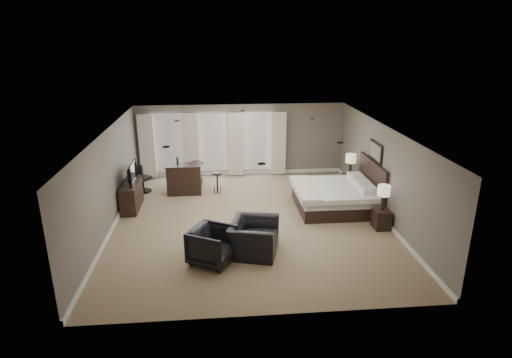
{
  "coord_description": "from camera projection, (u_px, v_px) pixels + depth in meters",
  "views": [
    {
      "loc": [
        -0.84,
        -10.94,
        5.01
      ],
      "look_at": [
        0.2,
        0.4,
        1.1
      ],
      "focal_mm": 30.0,
      "sensor_mm": 36.0,
      "label": 1
    }
  ],
  "objects": [
    {
      "name": "armchair_far",
      "position": [
        212.0,
        244.0,
        9.7
      ],
      "size": [
        1.18,
        1.21,
        0.94
      ],
      "primitive_type": "imported",
      "rotation": [
        0.0,
        0.0,
        1.08
      ],
      "color": "black",
      "rests_on": "ground"
    },
    {
      "name": "bar_stool_right",
      "position": [
        217.0,
        183.0,
        13.95
      ],
      "size": [
        0.45,
        0.45,
        0.72
      ],
      "primitive_type": "cube",
      "rotation": [
        0.0,
        0.0,
        -0.43
      ],
      "color": "black",
      "rests_on": "ground"
    },
    {
      "name": "wall_art",
      "position": [
        375.0,
        151.0,
        12.38
      ],
      "size": [
        0.04,
        0.96,
        0.56
      ],
      "primitive_type": "cube",
      "color": "slate",
      "rests_on": "room"
    },
    {
      "name": "tv",
      "position": [
        130.0,
        181.0,
        12.58
      ],
      "size": [
        0.6,
        1.04,
        0.14
      ],
      "primitive_type": "imported",
      "rotation": [
        0.0,
        0.0,
        1.57
      ],
      "color": "black",
      "rests_on": "dresser"
    },
    {
      "name": "room",
      "position": [
        250.0,
        177.0,
        11.58
      ],
      "size": [
        7.6,
        8.6,
        2.64
      ],
      "color": "#877356",
      "rests_on": "ground"
    },
    {
      "name": "nightstand_near",
      "position": [
        381.0,
        219.0,
        11.48
      ],
      "size": [
        0.4,
        0.49,
        0.53
      ],
      "primitive_type": "cube",
      "color": "black",
      "rests_on": "ground"
    },
    {
      "name": "desk_chair",
      "position": [
        143.0,
        177.0,
        14.04
      ],
      "size": [
        0.71,
        0.71,
        1.0
      ],
      "primitive_type": "cube",
      "rotation": [
        0.0,
        0.0,
        2.53
      ],
      "color": "black",
      "rests_on": "ground"
    },
    {
      "name": "bar_counter",
      "position": [
        184.0,
        179.0,
        13.9
      ],
      "size": [
        1.13,
        0.59,
        0.99
      ],
      "primitive_type": "cube",
      "color": "black",
      "rests_on": "ground"
    },
    {
      "name": "lamp_near",
      "position": [
        383.0,
        198.0,
        11.28
      ],
      "size": [
        0.33,
        0.33,
        0.69
      ],
      "primitive_type": "cube",
      "color": "beige",
      "rests_on": "nightstand_near"
    },
    {
      "name": "lamp_far",
      "position": [
        350.0,
        165.0,
        14.0
      ],
      "size": [
        0.34,
        0.34,
        0.71
      ],
      "primitive_type": "cube",
      "color": "beige",
      "rests_on": "nightstand_far"
    },
    {
      "name": "armchair_near",
      "position": [
        254.0,
        232.0,
        10.12
      ],
      "size": [
        1.08,
        1.39,
        1.07
      ],
      "primitive_type": "imported",
      "rotation": [
        0.0,
        0.0,
        1.31
      ],
      "color": "black",
      "rests_on": "ground"
    },
    {
      "name": "window_bay",
      "position": [
        214.0,
        144.0,
        15.39
      ],
      "size": [
        5.25,
        0.2,
        2.3
      ],
      "color": "silver",
      "rests_on": "room"
    },
    {
      "name": "nightstand_far",
      "position": [
        349.0,
        183.0,
        14.2
      ],
      "size": [
        0.41,
        0.51,
        0.55
      ],
      "primitive_type": "cube",
      "color": "black",
      "rests_on": "ground"
    },
    {
      "name": "dresser",
      "position": [
        132.0,
        196.0,
        12.74
      ],
      "size": [
        0.45,
        1.4,
        0.81
      ],
      "primitive_type": "cube",
      "color": "black",
      "rests_on": "ground"
    },
    {
      "name": "bar_stool_left",
      "position": [
        198.0,
        174.0,
        14.67
      ],
      "size": [
        0.45,
        0.45,
        0.85
      ],
      "primitive_type": "cube",
      "rotation": [
        0.0,
        0.0,
        0.14
      ],
      "color": "black",
      "rests_on": "ground"
    },
    {
      "name": "bed",
      "position": [
        335.0,
        186.0,
        12.62
      ],
      "size": [
        2.28,
        2.17,
        1.45
      ],
      "primitive_type": "cube",
      "color": "silver",
      "rests_on": "ground"
    }
  ]
}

